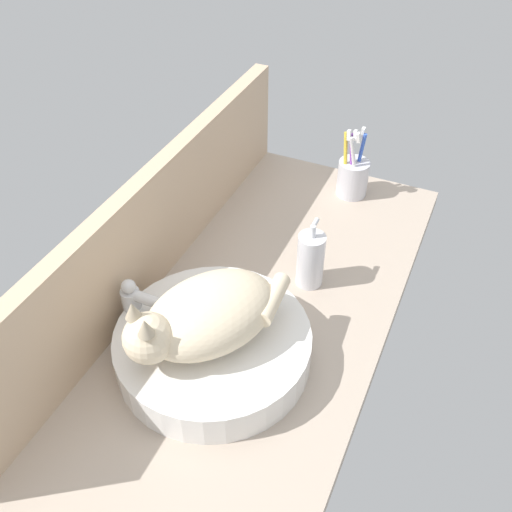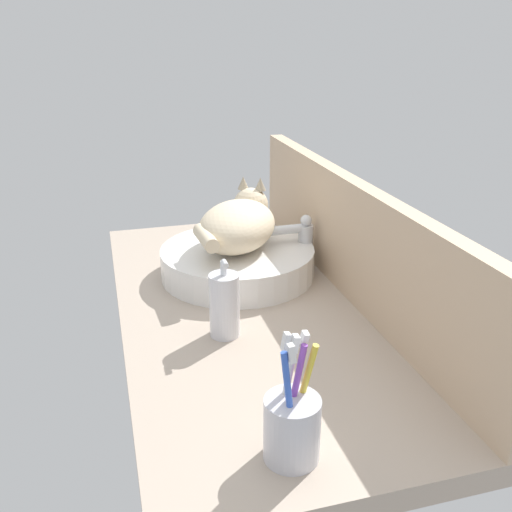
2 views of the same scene
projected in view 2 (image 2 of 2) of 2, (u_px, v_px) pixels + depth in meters
The scene contains 7 objects.
ground_plane at pixel (245, 313), 122.65cm from camera, with size 112.15×52.15×4.00cm, color #B2A08E.
backsplash_panel at pixel (353, 239), 123.12cm from camera, with size 112.15×3.60×25.55cm, color #CCAD8C.
sink_basin at pixel (238, 262), 135.33cm from camera, with size 36.28×36.28×6.91cm, color white.
cat at pixel (238, 223), 133.11cm from camera, with size 30.17×27.36×14.00cm.
faucet at pixel (301, 240), 137.92cm from camera, with size 3.60×11.81×13.60cm.
soap_dispenser at pixel (224, 305), 107.97cm from camera, with size 5.79×5.79×15.90cm.
toothbrush_cup at pixel (292, 425), 77.24cm from camera, with size 7.83×7.83×18.72cm.
Camera 2 is at (105.69, -26.80, 55.57)cm, focal length 40.00 mm.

